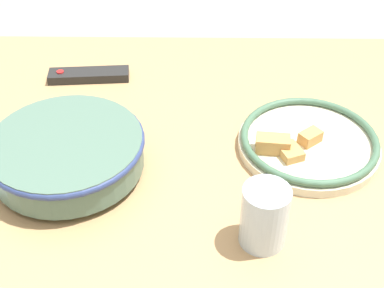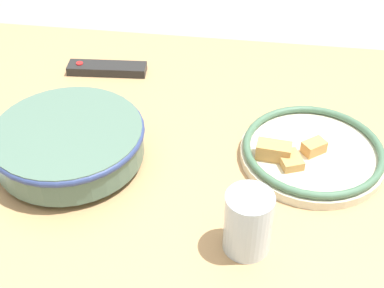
{
  "view_description": "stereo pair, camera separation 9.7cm",
  "coord_description": "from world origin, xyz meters",
  "px_view_note": "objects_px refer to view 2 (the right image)",
  "views": [
    {
      "loc": [
        0.04,
        -0.76,
        1.42
      ],
      "look_at": [
        0.03,
        -0.02,
        0.8
      ],
      "focal_mm": 50.0,
      "sensor_mm": 36.0,
      "label": 1
    },
    {
      "loc": [
        0.14,
        -0.75,
        1.42
      ],
      "look_at": [
        0.03,
        -0.02,
        0.8
      ],
      "focal_mm": 50.0,
      "sensor_mm": 36.0,
      "label": 2
    }
  ],
  "objects_px": {
    "tv_remote": "(107,69)",
    "drinking_glass": "(248,222)",
    "food_plate": "(311,152)",
    "noodle_bowl": "(69,142)"
  },
  "relations": [
    {
      "from": "tv_remote",
      "to": "drinking_glass",
      "type": "bearing_deg",
      "value": -147.56
    },
    {
      "from": "tv_remote",
      "to": "drinking_glass",
      "type": "relative_size",
      "value": 1.69
    },
    {
      "from": "tv_remote",
      "to": "food_plate",
      "type": "bearing_deg",
      "value": -122.35
    },
    {
      "from": "noodle_bowl",
      "to": "tv_remote",
      "type": "height_order",
      "value": "noodle_bowl"
    },
    {
      "from": "food_plate",
      "to": "tv_remote",
      "type": "distance_m",
      "value": 0.51
    },
    {
      "from": "food_plate",
      "to": "tv_remote",
      "type": "bearing_deg",
      "value": 152.26
    },
    {
      "from": "food_plate",
      "to": "drinking_glass",
      "type": "distance_m",
      "value": 0.25
    },
    {
      "from": "noodle_bowl",
      "to": "food_plate",
      "type": "bearing_deg",
      "value": 8.52
    },
    {
      "from": "food_plate",
      "to": "drinking_glass",
      "type": "xyz_separation_m",
      "value": [
        -0.11,
        -0.22,
        0.04
      ]
    },
    {
      "from": "noodle_bowl",
      "to": "tv_remote",
      "type": "xyz_separation_m",
      "value": [
        -0.02,
        0.3,
        -0.03
      ]
    }
  ]
}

